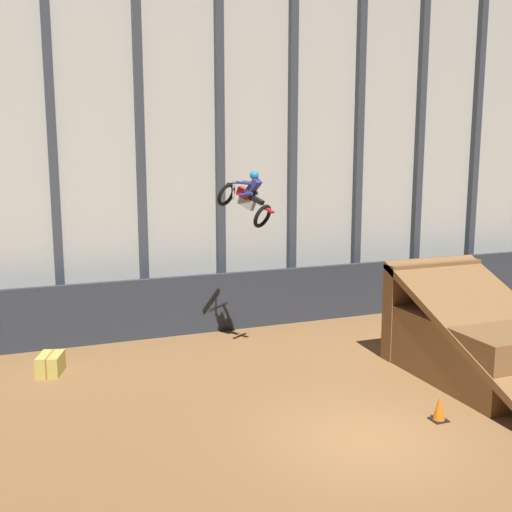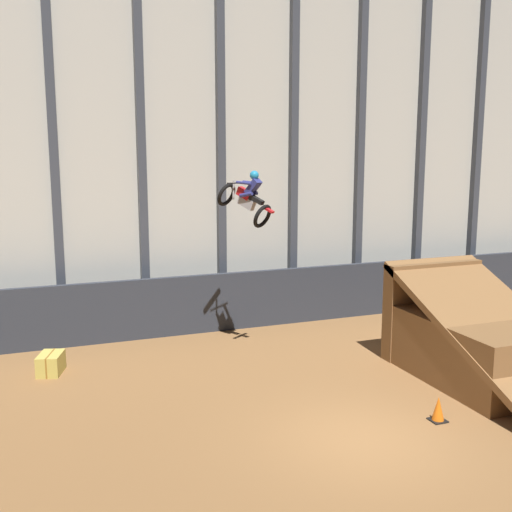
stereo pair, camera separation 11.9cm
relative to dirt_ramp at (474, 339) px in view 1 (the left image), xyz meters
The scene contains 7 objects.
ground_plane 5.36m from the dirt_ramp, 154.22° to the right, with size 60.00×60.00×0.00m, color olive.
arena_back_wall 10.57m from the dirt_ramp, 121.20° to the left, with size 32.00×0.40×12.60m.
lower_barrier 8.06m from the dirt_ramp, 126.02° to the left, with size 31.36×0.20×1.99m.
dirt_ramp is the anchor object (origin of this frame).
rider_bike_solo 7.39m from the dirt_ramp, 144.77° to the left, with size 1.55×1.79×1.68m.
traffic_cone_near_ramp 3.45m from the dirt_ramp, 142.85° to the right, with size 0.36×0.36×0.58m.
hay_bale_trackside 11.62m from the dirt_ramp, 158.49° to the left, with size 0.84×1.04×0.57m.
Camera 1 is at (-6.45, -10.18, 5.97)m, focal length 42.00 mm.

